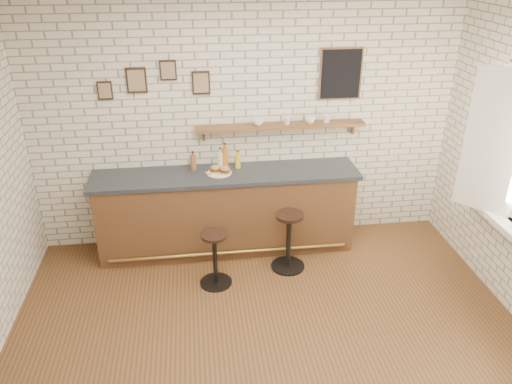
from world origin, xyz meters
TOP-DOWN VIEW (x-y plane):
  - ground at (0.00, 0.00)m, footprint 5.00×5.00m
  - bar_counter at (-0.27, 1.70)m, footprint 3.10×0.65m
  - sandwich_plate at (-0.35, 1.70)m, footprint 0.28×0.28m
  - ciabatta_sandwich at (-0.34, 1.70)m, footprint 0.25×0.18m
  - potato_chips at (-0.37, 1.69)m, footprint 0.26×0.17m
  - bitters_bottle_brown at (-0.64, 1.83)m, footprint 0.07×0.07m
  - bitters_bottle_white at (-0.32, 1.83)m, footprint 0.07×0.07m
  - bitters_bottle_amber at (-0.27, 1.83)m, footprint 0.08×0.08m
  - condiment_bottle_yellow at (-0.12, 1.83)m, footprint 0.07×0.07m
  - bar_stool_left at (-0.46, 0.97)m, footprint 0.35×0.35m
  - bar_stool_right at (0.39, 1.18)m, footprint 0.40×0.40m
  - wall_shelf at (0.40, 1.90)m, footprint 2.00×0.18m
  - shelf_cup_a at (0.13, 1.90)m, footprint 0.16×0.16m
  - shelf_cup_b at (0.48, 1.90)m, footprint 0.12×0.12m
  - shelf_cup_c at (0.75, 1.90)m, footprint 0.13×0.13m
  - shelf_cup_d at (0.94, 1.90)m, footprint 0.15×0.15m
  - back_wall_decor at (0.23, 1.98)m, footprint 2.96×0.02m
  - window_sill at (2.40, 0.30)m, footprint 0.20×1.35m

SIDE VIEW (x-z plane):
  - ground at x=0.00m, z-range 0.00..0.00m
  - bar_stool_left at x=-0.46m, z-range 0.02..0.66m
  - bar_stool_right at x=0.39m, z-range 0.03..0.73m
  - bar_counter at x=-0.27m, z-range 0.00..1.01m
  - window_sill at x=2.40m, z-range 0.87..0.93m
  - sandwich_plate at x=-0.35m, z-range 1.01..1.02m
  - potato_chips at x=-0.37m, z-range 1.02..1.03m
  - ciabatta_sandwich at x=-0.34m, z-range 1.02..1.10m
  - condiment_bottle_yellow at x=-0.12m, z-range 0.99..1.21m
  - bitters_bottle_brown at x=-0.64m, z-range 0.99..1.22m
  - bitters_bottle_white at x=-0.32m, z-range 0.99..1.25m
  - bitters_bottle_amber at x=-0.27m, z-range 0.98..1.30m
  - wall_shelf at x=0.40m, z-range 1.39..1.57m
  - shelf_cup_b at x=0.48m, z-range 1.50..1.59m
  - shelf_cup_a at x=0.13m, z-range 1.50..1.60m
  - shelf_cup_c at x=0.75m, z-range 1.50..1.60m
  - shelf_cup_d at x=0.94m, z-range 1.50..1.60m
  - back_wall_decor at x=0.23m, z-range 1.77..2.33m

